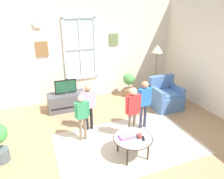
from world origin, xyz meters
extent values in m
cube|color=#9E7A56|center=(0.00, 0.00, -0.01)|extent=(6.18, 6.02, 0.02)
cube|color=beige|center=(0.00, 2.77, 1.44)|extent=(5.58, 0.12, 2.88)
cube|color=silver|center=(-0.20, 2.70, 1.53)|extent=(0.90, 0.02, 1.74)
cube|color=white|center=(-0.20, 2.68, 2.41)|extent=(0.96, 0.04, 0.06)
cube|color=white|center=(-0.20, 2.68, 0.66)|extent=(0.96, 0.04, 0.06)
cube|color=white|center=(-0.65, 2.68, 1.53)|extent=(0.06, 0.04, 1.74)
cube|color=white|center=(0.25, 2.68, 1.53)|extent=(0.06, 0.04, 1.74)
cube|color=white|center=(-0.20, 2.68, 1.53)|extent=(0.03, 0.04, 1.74)
cube|color=white|center=(-0.20, 2.68, 1.53)|extent=(0.90, 0.04, 0.03)
cube|color=olive|center=(-1.25, 2.69, 1.61)|extent=(0.32, 0.03, 0.40)
cube|color=#667A4C|center=(0.85, 2.69, 1.75)|extent=(0.28, 0.03, 0.34)
cylinder|color=silver|center=(-1.28, 2.68, 2.28)|extent=(0.24, 0.04, 0.24)
cube|color=#C6B29E|center=(0.08, 0.03, 0.00)|extent=(2.94, 1.86, 0.01)
cube|color=#4C4C51|center=(-0.80, 2.07, 0.24)|extent=(1.02, 0.46, 0.48)
cube|color=black|center=(-0.80, 1.84, 0.17)|extent=(0.92, 0.02, 0.02)
cylinder|color=#4C4C4C|center=(-0.80, 2.07, 0.50)|extent=(0.08, 0.08, 0.05)
cube|color=black|center=(-0.80, 2.07, 0.69)|extent=(0.57, 0.05, 0.36)
cube|color=#1E4C33|center=(-0.80, 2.04, 0.69)|extent=(0.53, 0.01, 0.32)
cube|color=#476B9E|center=(1.80, 1.13, 0.21)|extent=(0.76, 0.72, 0.42)
cube|color=#476B9E|center=(1.80, 1.43, 0.65)|extent=(0.76, 0.16, 0.45)
cube|color=#476B9E|center=(1.48, 1.13, 0.52)|extent=(0.12, 0.65, 0.20)
cube|color=#476B9E|center=(2.12, 1.13, 0.52)|extent=(0.12, 0.65, 0.20)
cube|color=#4D73AA|center=(1.80, 1.08, 0.46)|extent=(0.61, 0.50, 0.08)
cylinder|color=#99B2B7|center=(0.00, -0.34, 0.41)|extent=(0.73, 0.73, 0.02)
torus|color=#3F3328|center=(0.00, -0.34, 0.41)|extent=(0.76, 0.76, 0.02)
cylinder|color=#33281E|center=(-0.21, -0.13, 0.20)|extent=(0.04, 0.04, 0.40)
cylinder|color=#33281E|center=(0.22, -0.13, 0.20)|extent=(0.04, 0.04, 0.40)
cylinder|color=#33281E|center=(-0.21, -0.56, 0.20)|extent=(0.04, 0.04, 0.40)
cylinder|color=#33281E|center=(0.22, -0.56, 0.20)|extent=(0.04, 0.04, 0.40)
cube|color=purple|center=(-0.12, -0.29, 0.43)|extent=(0.27, 0.17, 0.02)
cube|color=#C36A73|center=(-0.12, -0.29, 0.45)|extent=(0.23, 0.17, 0.02)
cylinder|color=#BF3F3F|center=(0.11, -0.40, 0.46)|extent=(0.09, 0.09, 0.09)
cube|color=black|center=(0.16, -0.46, 0.43)|extent=(0.09, 0.14, 0.02)
cube|color=black|center=(0.10, -0.36, 0.43)|extent=(0.09, 0.14, 0.02)
cylinder|color=#726656|center=(-0.80, 0.52, 0.27)|extent=(0.06, 0.06, 0.53)
cylinder|color=#726656|center=(-0.70, 0.52, 0.27)|extent=(0.06, 0.06, 0.53)
cube|color=#338C59|center=(-0.75, 0.52, 0.72)|extent=(0.23, 0.12, 0.38)
sphere|color=beige|center=(-0.75, 0.52, 0.99)|extent=(0.14, 0.14, 0.14)
cylinder|color=#338C59|center=(-0.88, 0.50, 0.74)|extent=(0.05, 0.05, 0.34)
cylinder|color=#338C59|center=(-0.61, 0.50, 0.74)|extent=(0.05, 0.05, 0.34)
cylinder|color=#726656|center=(0.21, 0.21, 0.30)|extent=(0.07, 0.07, 0.59)
cylinder|color=#726656|center=(0.32, 0.21, 0.30)|extent=(0.07, 0.07, 0.59)
cube|color=red|center=(0.27, 0.21, 0.80)|extent=(0.26, 0.13, 0.42)
sphere|color=#D8AD8C|center=(0.27, 0.21, 1.09)|extent=(0.16, 0.16, 0.16)
cylinder|color=red|center=(0.12, 0.19, 0.82)|extent=(0.05, 0.05, 0.38)
cylinder|color=red|center=(0.42, 0.19, 0.82)|extent=(0.05, 0.05, 0.38)
cylinder|color=#333851|center=(0.63, 0.47, 0.29)|extent=(0.07, 0.07, 0.59)
cylinder|color=#333851|center=(0.75, 0.47, 0.29)|extent=(0.07, 0.07, 0.59)
cube|color=blue|center=(0.69, 0.47, 0.80)|extent=(0.25, 0.13, 0.42)
sphere|color=#A87A5B|center=(0.69, 0.47, 1.09)|extent=(0.16, 0.16, 0.16)
cylinder|color=blue|center=(0.54, 0.45, 0.82)|extent=(0.05, 0.05, 0.38)
cylinder|color=blue|center=(0.84, 0.45, 0.82)|extent=(0.05, 0.05, 0.38)
cylinder|color=black|center=(-0.56, 0.86, 0.28)|extent=(0.07, 0.07, 0.57)
cylinder|color=black|center=(-0.46, 0.86, 0.28)|extent=(0.07, 0.07, 0.57)
cube|color=#DB9EBC|center=(-0.51, 0.86, 0.77)|extent=(0.24, 0.13, 0.40)
sphere|color=#A87A5B|center=(-0.51, 0.86, 1.04)|extent=(0.15, 0.15, 0.15)
cylinder|color=#DB9EBC|center=(-0.65, 0.84, 0.79)|extent=(0.05, 0.05, 0.36)
cylinder|color=#DB9EBC|center=(-0.37, 0.84, 0.79)|extent=(0.05, 0.05, 0.36)
cylinder|color=#9E6B4C|center=(1.20, 2.27, 0.12)|extent=(0.33, 0.33, 0.24)
cylinder|color=#4C7238|center=(1.20, 2.27, 0.32)|extent=(0.02, 0.02, 0.15)
sphere|color=#4A9047|center=(1.20, 2.27, 0.57)|extent=(0.37, 0.37, 0.37)
cylinder|color=#4C565B|center=(-2.34, 0.43, 0.13)|extent=(0.29, 0.29, 0.25)
cylinder|color=black|center=(1.85, 1.84, 0.01)|extent=(0.26, 0.26, 0.03)
cylinder|color=brown|center=(1.85, 1.84, 0.73)|extent=(0.03, 0.03, 1.45)
cone|color=beige|center=(1.85, 1.84, 1.55)|extent=(0.32, 0.32, 0.22)
camera|label=1|loc=(-1.60, -3.28, 2.75)|focal=33.81mm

